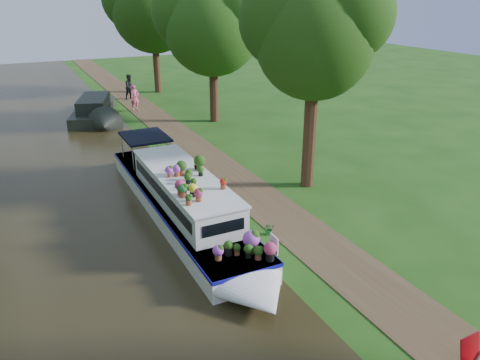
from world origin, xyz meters
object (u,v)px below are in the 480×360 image
pedestrian_pink (135,98)px  plant_boat (185,201)px  second_boat (95,110)px  pedestrian_dark (130,87)px

pedestrian_pink → plant_boat: bearing=-117.5°
plant_boat → pedestrian_pink: bearing=81.3°
second_boat → pedestrian_dark: 6.26m
second_boat → pedestrian_pink: pedestrian_pink is taller
pedestrian_dark → pedestrian_pink: bearing=-118.3°
plant_boat → pedestrian_dark: 22.34m
pedestrian_dark → plant_boat: bearing=-117.7°
plant_boat → pedestrian_pink: (2.75, 18.01, 0.12)m
second_boat → plant_boat: bearing=-71.1°
plant_boat → pedestrian_dark: size_ratio=6.94×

